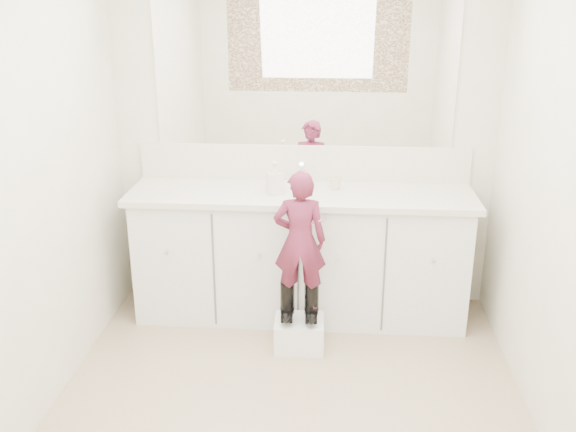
{
  "coord_description": "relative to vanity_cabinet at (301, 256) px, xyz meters",
  "views": [
    {
      "loc": [
        0.22,
        -2.81,
        2.17
      ],
      "look_at": [
        -0.05,
        0.77,
        0.88
      ],
      "focal_mm": 40.0,
      "sensor_mm": 36.0,
      "label": 1
    }
  ],
  "objects": [
    {
      "name": "floor",
      "position": [
        0.0,
        -1.23,
        -0.42
      ],
      "size": [
        3.0,
        3.0,
        0.0
      ],
      "primitive_type": "plane",
      "color": "#89775A",
      "rests_on": "ground"
    },
    {
      "name": "wall_back",
      "position": [
        0.0,
        0.27,
        0.77
      ],
      "size": [
        2.6,
        0.0,
        2.6
      ],
      "primitive_type": "plane",
      "rotation": [
        1.57,
        0.0,
        0.0
      ],
      "color": "beige",
      "rests_on": "floor"
    },
    {
      "name": "wall_front",
      "position": [
        0.0,
        -2.73,
        0.77
      ],
      "size": [
        2.6,
        0.0,
        2.6
      ],
      "primitive_type": "plane",
      "rotation": [
        -1.57,
        0.0,
        0.0
      ],
      "color": "beige",
      "rests_on": "floor"
    },
    {
      "name": "wall_left",
      "position": [
        -1.3,
        -1.23,
        0.78
      ],
      "size": [
        0.0,
        3.0,
        3.0
      ],
      "primitive_type": "plane",
      "rotation": [
        1.57,
        0.0,
        1.57
      ],
      "color": "beige",
      "rests_on": "floor"
    },
    {
      "name": "wall_right",
      "position": [
        1.3,
        -1.23,
        0.78
      ],
      "size": [
        0.0,
        3.0,
        3.0
      ],
      "primitive_type": "plane",
      "rotation": [
        1.57,
        0.0,
        -1.57
      ],
      "color": "beige",
      "rests_on": "floor"
    },
    {
      "name": "vanity_cabinet",
      "position": [
        0.0,
        0.0,
        0.0
      ],
      "size": [
        2.2,
        0.55,
        0.85
      ],
      "primitive_type": "cube",
      "color": "silver",
      "rests_on": "floor"
    },
    {
      "name": "countertop",
      "position": [
        0.0,
        -0.01,
        0.45
      ],
      "size": [
        2.28,
        0.58,
        0.04
      ],
      "primitive_type": "cube",
      "color": "beige",
      "rests_on": "vanity_cabinet"
    },
    {
      "name": "backsplash",
      "position": [
        0.0,
        0.26,
        0.59
      ],
      "size": [
        2.28,
        0.03,
        0.25
      ],
      "primitive_type": "cube",
      "color": "beige",
      "rests_on": "countertop"
    },
    {
      "name": "mirror",
      "position": [
        0.0,
        0.26,
        1.22
      ],
      "size": [
        2.0,
        0.02,
        1.0
      ],
      "primitive_type": "cube",
      "color": "white",
      "rests_on": "wall_back"
    },
    {
      "name": "dot_panel",
      "position": [
        0.0,
        -2.71,
        1.22
      ],
      "size": [
        2.0,
        0.01,
        1.2
      ],
      "primitive_type": "cube",
      "color": "#472819",
      "rests_on": "wall_front"
    },
    {
      "name": "faucet",
      "position": [
        0.0,
        0.15,
        0.52
      ],
      "size": [
        0.08,
        0.08,
        0.1
      ],
      "primitive_type": "cylinder",
      "color": "silver",
      "rests_on": "countertop"
    },
    {
      "name": "cup",
      "position": [
        0.22,
        0.07,
        0.51
      ],
      "size": [
        0.12,
        0.12,
        0.08
      ],
      "primitive_type": "imported",
      "rotation": [
        0.0,
        0.0,
        -0.37
      ],
      "color": "beige",
      "rests_on": "countertop"
    },
    {
      "name": "soap_bottle",
      "position": [
        -0.17,
        -0.05,
        0.57
      ],
      "size": [
        0.13,
        0.13,
        0.21
      ],
      "primitive_type": "imported",
      "rotation": [
        0.0,
        0.0,
        0.39
      ],
      "color": "beige",
      "rests_on": "countertop"
    },
    {
      "name": "step_stool",
      "position": [
        0.02,
        -0.48,
        -0.33
      ],
      "size": [
        0.31,
        0.27,
        0.2
      ],
      "primitive_type": "cube",
      "rotation": [
        0.0,
        0.0,
        0.03
      ],
      "color": "white",
      "rests_on": "floor"
    },
    {
      "name": "boot_left",
      "position": [
        -0.06,
        -0.48,
        -0.1
      ],
      "size": [
        0.1,
        0.17,
        0.26
      ],
      "primitive_type": null,
      "rotation": [
        0.0,
        0.0,
        0.03
      ],
      "color": "black",
      "rests_on": "step_stool"
    },
    {
      "name": "boot_right",
      "position": [
        0.09,
        -0.48,
        -0.1
      ],
      "size": [
        0.1,
        0.17,
        0.26
      ],
      "primitive_type": null,
      "rotation": [
        0.0,
        0.0,
        0.03
      ],
      "color": "black",
      "rests_on": "step_stool"
    },
    {
      "name": "toddler",
      "position": [
        0.02,
        -0.48,
        0.31
      ],
      "size": [
        0.32,
        0.22,
        0.87
      ],
      "primitive_type": "imported",
      "rotation": [
        0.0,
        0.0,
        3.17
      ],
      "color": "#972E51",
      "rests_on": "step_stool"
    },
    {
      "name": "toothbrush",
      "position": [
        0.09,
        -0.48,
        0.42
      ],
      "size": [
        0.14,
        0.02,
        0.06
      ],
      "primitive_type": "cylinder",
      "rotation": [
        0.0,
        1.22,
        0.03
      ],
      "color": "#D854A6",
      "rests_on": "toddler"
    }
  ]
}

